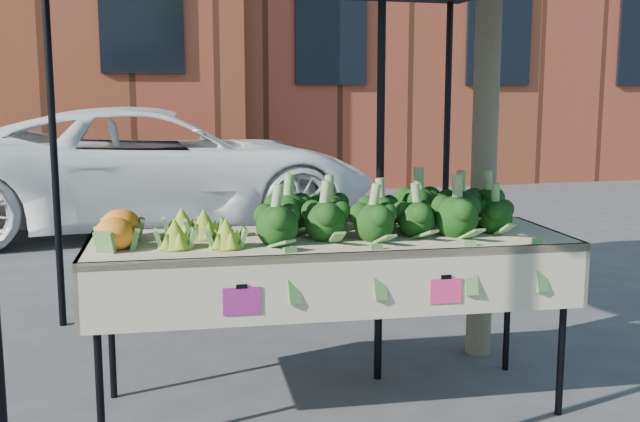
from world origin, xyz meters
The scene contains 7 objects.
ground centered at (0.00, 0.00, 0.00)m, with size 90.00×90.00×0.00m, color #353538.
table centered at (0.08, 0.09, 0.45)m, with size 2.46×0.99×0.90m.
canopy centered at (0.10, 0.46, 1.37)m, with size 3.16×3.16×2.74m, color black, non-canonical shape.
broccoli_heap centered at (0.40, 0.11, 1.04)m, with size 1.48×0.58×0.27m, color black.
romanesco_cluster centered at (-0.59, 0.12, 1.01)m, with size 0.44×0.58×0.21m, color #8BA431.
cauliflower_pair centered at (-0.96, 0.15, 1.00)m, with size 0.24×0.44×0.19m, color orange.
vehicle centered at (-0.47, 5.72, 2.62)m, with size 2.41×1.45×5.23m, color white.
Camera 1 is at (-0.96, -3.51, 1.62)m, focal length 42.37 mm.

